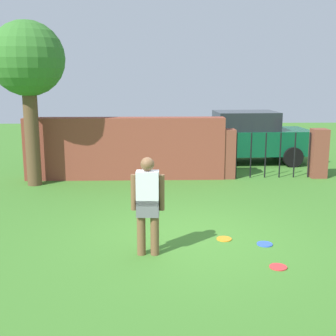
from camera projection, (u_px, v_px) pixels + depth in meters
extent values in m
plane|color=#3D7528|center=(192.00, 238.00, 8.05)|extent=(40.00, 40.00, 0.00)
cube|color=brown|center=(125.00, 148.00, 12.57)|extent=(5.58, 0.50, 1.74)
cylinder|color=brown|center=(32.00, 133.00, 11.73)|extent=(0.37, 0.37, 2.78)
sphere|color=#337028|center=(27.00, 58.00, 11.34)|extent=(1.91, 1.91, 1.91)
cylinder|color=brown|center=(141.00, 230.00, 7.24)|extent=(0.14, 0.14, 0.85)
cylinder|color=brown|center=(155.00, 230.00, 7.24)|extent=(0.14, 0.14, 0.85)
cube|color=slate|center=(148.00, 208.00, 7.17)|extent=(0.37, 0.24, 0.28)
cube|color=silver|center=(148.00, 188.00, 7.10)|extent=(0.37, 0.24, 0.55)
sphere|color=brown|center=(147.00, 164.00, 7.02)|extent=(0.22, 0.22, 0.22)
cylinder|color=brown|center=(134.00, 192.00, 7.12)|extent=(0.09, 0.09, 0.58)
cylinder|color=brown|center=(162.00, 193.00, 7.11)|extent=(0.09, 0.09, 0.58)
cube|color=brown|center=(227.00, 154.00, 12.69)|extent=(0.44, 0.44, 1.40)
cube|color=brown|center=(319.00, 153.00, 12.77)|extent=(0.44, 0.44, 1.40)
cylinder|color=black|center=(236.00, 155.00, 12.71)|extent=(0.04, 0.04, 1.30)
cylinder|color=black|center=(251.00, 155.00, 12.72)|extent=(0.04, 0.04, 1.30)
cylinder|color=black|center=(265.00, 155.00, 12.73)|extent=(0.04, 0.04, 1.30)
cylinder|color=black|center=(280.00, 155.00, 12.74)|extent=(0.04, 0.04, 1.30)
cylinder|color=black|center=(295.00, 155.00, 12.76)|extent=(0.04, 0.04, 1.30)
cylinder|color=black|center=(309.00, 155.00, 12.77)|extent=(0.04, 0.04, 1.30)
cube|color=#0C4C2D|center=(245.00, 141.00, 14.95)|extent=(4.28, 1.90, 0.80)
cube|color=#1E2328|center=(246.00, 120.00, 14.81)|extent=(2.07, 1.59, 0.60)
cylinder|color=black|center=(209.00, 158.00, 14.10)|extent=(0.65, 0.25, 0.64)
cylinder|color=black|center=(201.00, 150.00, 15.76)|extent=(0.65, 0.25, 0.64)
cylinder|color=black|center=(293.00, 157.00, 14.31)|extent=(0.65, 0.25, 0.64)
cylinder|color=black|center=(276.00, 149.00, 15.97)|extent=(0.65, 0.25, 0.64)
cylinder|color=blue|center=(265.00, 244.00, 7.75)|extent=(0.27, 0.27, 0.02)
cylinder|color=orange|center=(224.00, 239.00, 8.00)|extent=(0.27, 0.27, 0.02)
cylinder|color=red|center=(278.00, 267.00, 6.82)|extent=(0.27, 0.27, 0.02)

